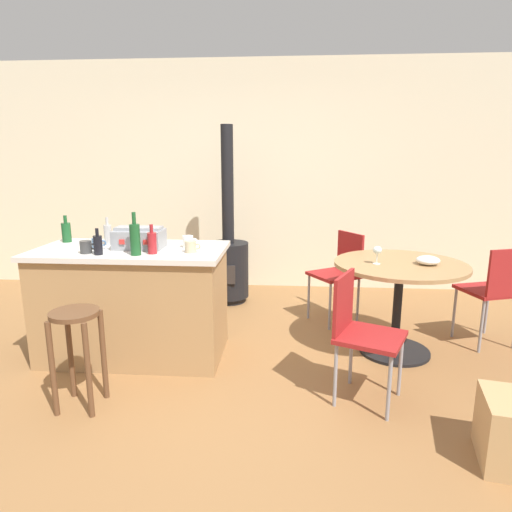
# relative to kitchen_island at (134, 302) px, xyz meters

# --- Properties ---
(ground_plane) EXTENTS (8.80, 8.80, 0.00)m
(ground_plane) POSITION_rel_kitchen_island_xyz_m (0.62, -0.48, -0.45)
(ground_plane) COLOR olive
(back_wall) EXTENTS (8.00, 0.10, 2.70)m
(back_wall) POSITION_rel_kitchen_island_xyz_m (0.62, 2.12, 0.90)
(back_wall) COLOR beige
(back_wall) RESTS_ON ground_plane
(kitchen_island) EXTENTS (1.47, 0.76, 0.89)m
(kitchen_island) POSITION_rel_kitchen_island_xyz_m (0.00, 0.00, 0.00)
(kitchen_island) COLOR #A37A4C
(kitchen_island) RESTS_ON ground_plane
(wooden_stool) EXTENTS (0.30, 0.30, 0.65)m
(wooden_stool) POSITION_rel_kitchen_island_xyz_m (-0.09, -0.79, 0.01)
(wooden_stool) COLOR brown
(wooden_stool) RESTS_ON ground_plane
(dining_table) EXTENTS (1.04, 1.04, 0.77)m
(dining_table) POSITION_rel_kitchen_island_xyz_m (2.13, 0.20, 0.14)
(dining_table) COLOR black
(dining_table) RESTS_ON ground_plane
(folding_chair_near) EXTENTS (0.53, 0.53, 0.85)m
(folding_chair_near) POSITION_rel_kitchen_island_xyz_m (1.71, -0.55, 0.05)
(folding_chair_near) COLOR maroon
(folding_chair_near) RESTS_ON ground_plane
(folding_chair_far) EXTENTS (0.50, 0.50, 0.87)m
(folding_chair_far) POSITION_rel_kitchen_island_xyz_m (2.96, 0.40, 0.07)
(folding_chair_far) COLOR maroon
(folding_chair_far) RESTS_ON ground_plane
(folding_chair_left) EXTENTS (0.55, 0.55, 0.87)m
(folding_chair_left) POSITION_rel_kitchen_island_xyz_m (1.74, 0.93, 0.07)
(folding_chair_left) COLOR maroon
(folding_chair_left) RESTS_ON ground_plane
(wood_stove) EXTENTS (0.44, 0.45, 1.92)m
(wood_stove) POSITION_rel_kitchen_island_xyz_m (0.57, 1.42, 0.03)
(wood_stove) COLOR black
(wood_stove) RESTS_ON ground_plane
(toolbox) EXTENTS (0.37, 0.25, 0.17)m
(toolbox) POSITION_rel_kitchen_island_xyz_m (0.07, 0.01, 0.52)
(toolbox) COLOR gray
(toolbox) RESTS_ON kitchen_island
(bottle_0) EXTENTS (0.07, 0.07, 0.22)m
(bottle_0) POSITION_rel_kitchen_island_xyz_m (-0.62, 0.21, 0.53)
(bottle_0) COLOR #194C23
(bottle_0) RESTS_ON kitchen_island
(bottle_1) EXTENTS (0.06, 0.06, 0.22)m
(bottle_1) POSITION_rel_kitchen_island_xyz_m (-0.23, 0.13, 0.53)
(bottle_1) COLOR #B7B2AD
(bottle_1) RESTS_ON kitchen_island
(bottle_2) EXTENTS (0.06, 0.06, 0.19)m
(bottle_2) POSITION_rel_kitchen_island_xyz_m (-0.15, -0.24, 0.52)
(bottle_2) COLOR black
(bottle_2) RESTS_ON kitchen_island
(bottle_3) EXTENTS (0.07, 0.07, 0.31)m
(bottle_3) POSITION_rel_kitchen_island_xyz_m (0.13, -0.24, 0.57)
(bottle_3) COLOR #194C23
(bottle_3) RESTS_ON kitchen_island
(bottle_4) EXTENTS (0.07, 0.07, 0.22)m
(bottle_4) POSITION_rel_kitchen_island_xyz_m (0.23, -0.18, 0.53)
(bottle_4) COLOR maroon
(bottle_4) RESTS_ON kitchen_island
(cup_0) EXTENTS (0.12, 0.08, 0.09)m
(cup_0) POSITION_rel_kitchen_island_xyz_m (0.51, -0.12, 0.49)
(cup_0) COLOR tan
(cup_0) RESTS_ON kitchen_island
(cup_1) EXTENTS (0.12, 0.09, 0.09)m
(cup_1) POSITION_rel_kitchen_island_xyz_m (-0.26, -0.20, 0.49)
(cup_1) COLOR #383838
(cup_1) RESTS_ON kitchen_island
(cup_2) EXTENTS (0.11, 0.08, 0.08)m
(cup_2) POSITION_rel_kitchen_island_xyz_m (-0.24, -0.04, 0.49)
(cup_2) COLOR #4C7099
(cup_2) RESTS_ON kitchen_island
(cup_3) EXTENTS (0.12, 0.08, 0.09)m
(cup_3) POSITION_rel_kitchen_island_xyz_m (0.45, 0.06, 0.49)
(cup_3) COLOR white
(cup_3) RESTS_ON kitchen_island
(wine_glass) EXTENTS (0.07, 0.07, 0.14)m
(wine_glass) POSITION_rel_kitchen_island_xyz_m (1.93, 0.15, 0.42)
(wine_glass) COLOR silver
(wine_glass) RESTS_ON dining_table
(serving_bowl) EXTENTS (0.18, 0.18, 0.07)m
(serving_bowl) POSITION_rel_kitchen_island_xyz_m (2.32, 0.16, 0.35)
(serving_bowl) COLOR white
(serving_bowl) RESTS_ON dining_table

